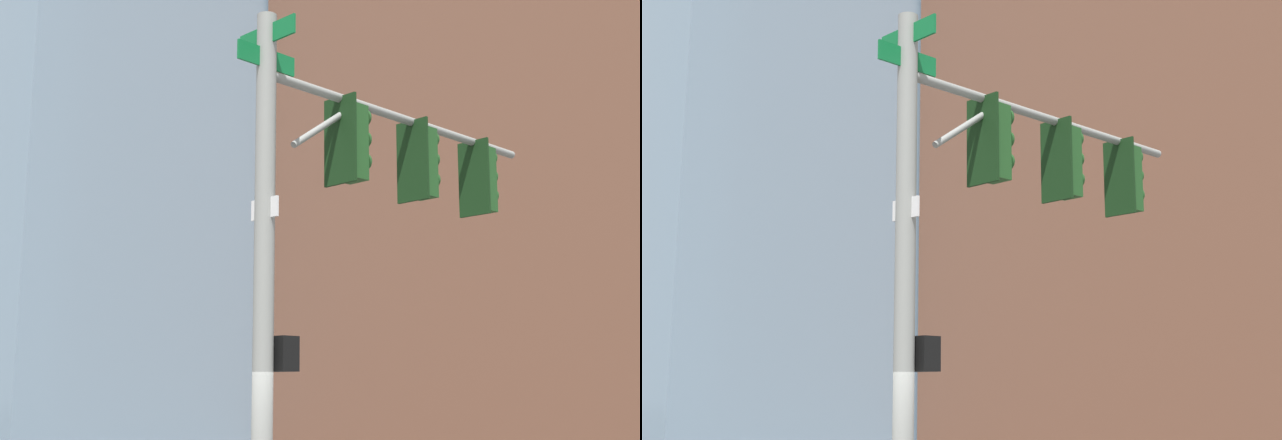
% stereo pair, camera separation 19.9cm
% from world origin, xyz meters
% --- Properties ---
extents(signal_pole_assembly, '(5.66, 1.19, 6.75)m').
position_xyz_m(signal_pole_assembly, '(1.73, -0.16, 4.62)').
color(signal_pole_assembly, gray).
rests_on(signal_pole_assembly, ground_plane).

